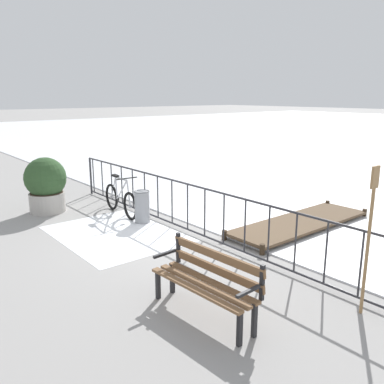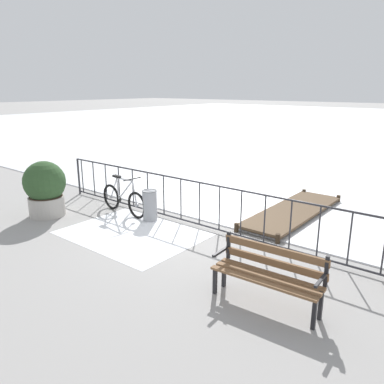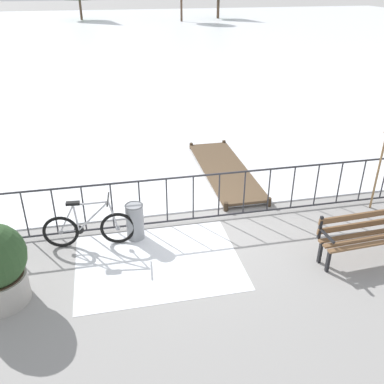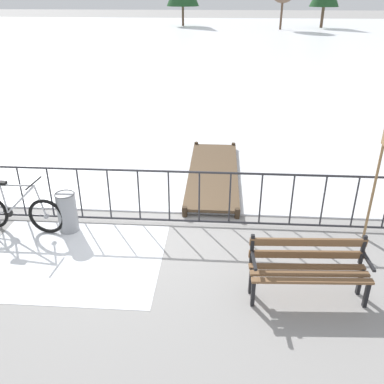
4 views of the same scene
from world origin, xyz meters
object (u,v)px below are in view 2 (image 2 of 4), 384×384
at_px(bicycle_near_railing, 123,199).
at_px(trash_bin, 150,205).
at_px(planter_with_shrub, 45,188).
at_px(park_bench, 269,271).

relative_size(bicycle_near_railing, trash_bin, 2.33).
bearing_deg(planter_with_shrub, bicycle_near_railing, 43.38).
height_order(bicycle_near_railing, planter_with_shrub, planter_with_shrub).
relative_size(bicycle_near_railing, park_bench, 1.05).
height_order(bicycle_near_railing, park_bench, bicycle_near_railing).
bearing_deg(bicycle_near_railing, park_bench, -16.48).
xyz_separation_m(planter_with_shrub, trash_bin, (2.22, 1.35, -0.32)).
bearing_deg(planter_with_shrub, trash_bin, 31.26).
distance_m(bicycle_near_railing, trash_bin, 0.86).
relative_size(park_bench, trash_bin, 2.22).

